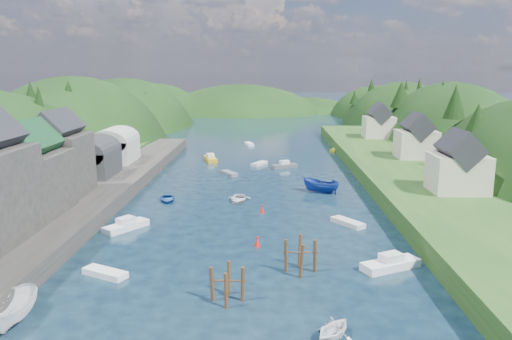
{
  "coord_description": "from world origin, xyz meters",
  "views": [
    {
      "loc": [
        1.73,
        -43.41,
        18.61
      ],
      "look_at": [
        0.0,
        28.0,
        4.0
      ],
      "focal_mm": 35.0,
      "sensor_mm": 36.0,
      "label": 1
    }
  ],
  "objects_px": {
    "piling_cluster_far": "(300,258)",
    "channel_buoy_near": "(257,242)",
    "channel_buoy_far": "(262,209)",
    "piling_cluster_near": "(227,287)"
  },
  "relations": [
    {
      "from": "channel_buoy_near",
      "to": "channel_buoy_far",
      "type": "height_order",
      "value": "same"
    },
    {
      "from": "piling_cluster_near",
      "to": "piling_cluster_far",
      "type": "bearing_deg",
      "value": 43.84
    },
    {
      "from": "piling_cluster_near",
      "to": "piling_cluster_far",
      "type": "xyz_separation_m",
      "value": [
        6.3,
        6.05,
        0.13
      ]
    },
    {
      "from": "piling_cluster_near",
      "to": "channel_buoy_near",
      "type": "height_order",
      "value": "piling_cluster_near"
    },
    {
      "from": "piling_cluster_far",
      "to": "channel_buoy_far",
      "type": "distance_m",
      "value": 19.77
    },
    {
      "from": "piling_cluster_far",
      "to": "channel_buoy_near",
      "type": "xyz_separation_m",
      "value": [
        -4.13,
        6.71,
        -0.84
      ]
    },
    {
      "from": "piling_cluster_near",
      "to": "piling_cluster_far",
      "type": "distance_m",
      "value": 8.74
    },
    {
      "from": "piling_cluster_near",
      "to": "channel_buoy_far",
      "type": "bearing_deg",
      "value": 84.33
    },
    {
      "from": "piling_cluster_far",
      "to": "channel_buoy_near",
      "type": "relative_size",
      "value": 3.43
    },
    {
      "from": "piling_cluster_far",
      "to": "channel_buoy_near",
      "type": "height_order",
      "value": "piling_cluster_far"
    }
  ]
}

